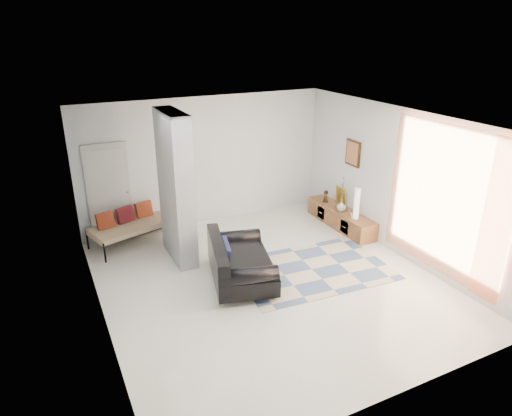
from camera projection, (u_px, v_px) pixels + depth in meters
name	position (u px, v px, depth m)	size (l,w,h in m)	color
floor	(269.00, 282.00, 7.96)	(6.00, 6.00, 0.00)	silver
ceiling	(271.00, 122.00, 6.91)	(6.00, 6.00, 0.00)	white
wall_back	(206.00, 161.00, 9.93)	(6.00, 6.00, 0.00)	silver
wall_front	(399.00, 300.00, 4.94)	(6.00, 6.00, 0.00)	silver
wall_left	(94.00, 240.00, 6.31)	(6.00, 6.00, 0.00)	silver
wall_right	(399.00, 183.00, 8.56)	(6.00, 6.00, 0.00)	silver
partition_column	(176.00, 188.00, 8.31)	(0.35, 1.20, 2.80)	#9C9FA2
hallway_door	(109.00, 193.00, 9.18)	(0.85, 0.06, 2.04)	beige
curtain	(445.00, 201.00, 7.55)	(2.55, 2.55, 0.00)	#FF7A43
wall_art	(353.00, 153.00, 9.62)	(0.04, 0.45, 0.55)	#33200E
media_console	(340.00, 218.00, 10.08)	(0.45, 1.98, 0.80)	brown
loveseat	(237.00, 263.00, 7.87)	(1.39, 1.89, 0.76)	silver
daybed	(135.00, 223.00, 9.28)	(1.99, 1.28, 0.77)	black
area_rug	(312.00, 269.00, 8.34)	(2.76, 1.84, 0.01)	#C5B797
cylinder_lamp	(357.00, 204.00, 9.43)	(0.12, 0.12, 0.65)	white
bronze_figurine	(326.00, 196.00, 10.38)	(0.14, 0.14, 0.28)	black
vase	(341.00, 206.00, 9.89)	(0.21, 0.21, 0.22)	silver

